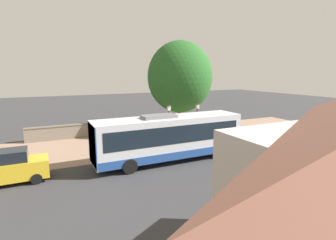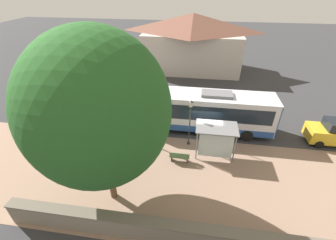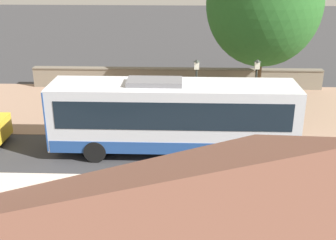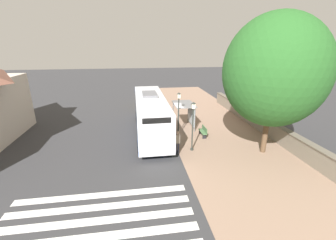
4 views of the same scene
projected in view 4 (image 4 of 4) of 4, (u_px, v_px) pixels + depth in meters
ground_plane at (169, 131)px, 20.99m from camera, size 120.00×120.00×0.00m
sidewalk_plaza at (215, 129)px, 21.62m from camera, size 9.00×44.00×0.02m
crosswalk_stripes at (96, 229)px, 9.88m from camera, size 9.00×5.25×0.01m
stone_wall at (255, 120)px, 21.97m from camera, size 0.60×20.00×1.40m
bus at (151, 113)px, 20.15m from camera, size 2.68×11.16×3.53m
bus_shelter at (185, 107)px, 21.34m from camera, size 1.86×2.90×2.41m
pedestrian at (177, 140)px, 16.37m from camera, size 0.34×0.24×1.79m
bench at (203, 131)px, 19.70m from camera, size 0.40×1.40×0.88m
street_lamp_near at (179, 110)px, 19.28m from camera, size 0.28×0.28×3.90m
street_lamp_far at (193, 122)px, 16.50m from camera, size 0.28×0.28×3.82m
shade_tree at (275, 71)px, 15.07m from camera, size 6.89×6.89×9.80m
parked_car_behind_bus at (149, 97)px, 30.11m from camera, size 1.87×4.16×2.02m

